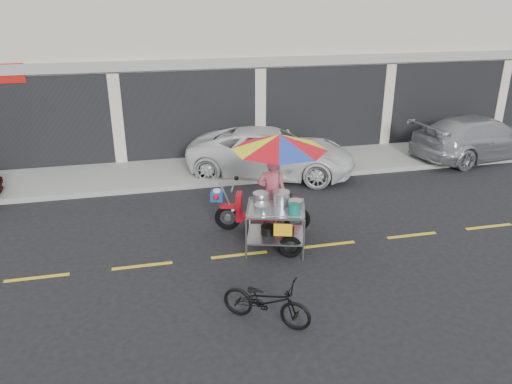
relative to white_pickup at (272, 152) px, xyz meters
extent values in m
plane|color=black|center=(0.07, -4.70, -0.69)|extent=(90.00, 90.00, 0.00)
cube|color=gray|center=(0.07, 0.80, -0.61)|extent=(45.00, 3.00, 0.15)
cube|color=beige|center=(0.07, 5.80, 3.31)|extent=(36.00, 8.00, 8.00)
cube|color=black|center=(0.07, 1.77, 0.76)|extent=(35.28, 0.06, 2.90)
cube|color=gray|center=(0.07, 1.75, 2.41)|extent=(36.00, 0.12, 0.30)
cube|color=gold|center=(0.07, -4.70, -0.68)|extent=(42.00, 0.10, 0.01)
imported|color=silver|center=(0.00, 0.00, 0.00)|extent=(5.43, 3.98, 1.37)
imported|color=#A4A6AB|center=(7.08, 0.00, 0.01)|extent=(5.06, 2.73, 1.39)
imported|color=black|center=(-1.94, -7.04, -0.28)|extent=(1.58, 1.35, 0.82)
torus|color=black|center=(-1.95, -3.44, -0.39)|extent=(0.62, 0.29, 0.61)
torus|color=black|center=(-0.42, -3.90, -0.39)|extent=(0.62, 0.29, 0.61)
cylinder|color=#9EA0A5|center=(-1.95, -3.44, -0.39)|extent=(0.16, 0.10, 0.15)
cylinder|color=#9EA0A5|center=(-0.42, -3.90, -0.39)|extent=(0.16, 0.10, 0.15)
cube|color=#AF0D18|center=(-1.95, -3.44, -0.10)|extent=(0.36, 0.22, 0.09)
cylinder|color=#9EA0A5|center=(-1.95, -3.44, 0.06)|extent=(0.39, 0.16, 0.86)
cube|color=#AF0D18|center=(-1.70, -3.52, -0.10)|extent=(0.23, 0.38, 0.64)
cube|color=#AF0D18|center=(-1.23, -3.65, -0.34)|extent=(0.90, 0.53, 0.09)
cube|color=#AF0D18|center=(-0.77, -3.79, -0.10)|extent=(0.85, 0.49, 0.43)
cube|color=black|center=(-0.88, -3.76, 0.15)|extent=(0.74, 0.44, 0.11)
cylinder|color=#9EA0A5|center=(-1.83, -3.48, 0.38)|extent=(0.20, 0.57, 0.04)
sphere|color=black|center=(-1.71, -3.29, 0.51)|extent=(0.11, 0.11, 0.11)
cylinder|color=white|center=(-1.83, -3.48, -0.17)|extent=(0.16, 0.16, 0.05)
cube|color=#13468D|center=(-2.18, -3.37, 0.15)|extent=(0.33, 0.30, 0.21)
cylinder|color=white|center=(-2.18, -3.37, 0.28)|extent=(0.21, 0.21, 0.05)
cone|color=#AF0D18|center=(-2.23, -3.55, 0.17)|extent=(0.25, 0.28, 0.19)
torus|color=black|center=(-0.92, -5.03, -0.45)|extent=(0.50, 0.24, 0.49)
cylinder|color=#9EA0A5|center=(-1.82, -4.87, -0.23)|extent=(0.05, 0.05, 0.91)
cylinder|color=#9EA0A5|center=(-1.55, -3.95, -0.23)|extent=(0.05, 0.05, 0.91)
cylinder|color=#9EA0A5|center=(-0.69, -5.21, -0.23)|extent=(0.05, 0.05, 0.91)
cylinder|color=#9EA0A5|center=(-0.42, -4.28, -0.23)|extent=(0.05, 0.05, 0.91)
cube|color=#9EA0A5|center=(-1.12, -4.58, -0.37)|extent=(1.40, 1.26, 0.03)
cube|color=#9EA0A5|center=(-1.12, -4.58, 0.22)|extent=(1.40, 1.26, 0.04)
cylinder|color=#9EA0A5|center=(-1.26, -5.04, 0.29)|extent=(1.13, 0.36, 0.03)
cylinder|color=#9EA0A5|center=(-0.98, -4.12, 0.29)|extent=(1.13, 0.36, 0.03)
cylinder|color=#9EA0A5|center=(-1.68, -4.41, 0.29)|extent=(0.30, 0.93, 0.03)
cylinder|color=#9EA0A5|center=(-0.56, -4.75, 0.29)|extent=(0.30, 0.93, 0.03)
cylinder|color=#9EA0A5|center=(-0.98, -4.12, -0.37)|extent=(0.27, 0.78, 0.04)
cylinder|color=#9EA0A5|center=(-0.98, -4.12, 0.17)|extent=(0.27, 0.78, 0.04)
cube|color=#FFB110|center=(-1.11, -5.12, 0.01)|extent=(0.36, 0.13, 0.27)
cylinder|color=#B7B7BC|center=(-1.37, -4.28, 0.37)|extent=(0.43, 0.43, 0.25)
cylinder|color=#B7B7BC|center=(-0.95, -4.38, 0.38)|extent=(0.45, 0.45, 0.28)
cylinder|color=#B7B7BC|center=(-0.72, -4.64, 0.32)|extent=(0.36, 0.36, 0.16)
cylinder|color=#B7B7BC|center=(-1.43, -4.69, 0.32)|extent=(0.42, 0.42, 0.15)
cylinder|color=#126B5C|center=(-0.84, -4.94, 0.36)|extent=(0.29, 0.29, 0.23)
cylinder|color=black|center=(-1.27, -4.53, -0.25)|extent=(0.37, 0.37, 0.19)
cylinder|color=black|center=(-0.86, -4.65, -0.26)|extent=(0.32, 0.32, 0.17)
cylinder|color=#9EA0A5|center=(-1.04, -4.49, 1.02)|extent=(0.03, 0.03, 1.60)
sphere|color=#9EA0A5|center=(-1.04, -4.49, 1.85)|extent=(0.06, 0.06, 0.06)
imported|color=#B54A5D|center=(-0.98, -3.73, 0.22)|extent=(0.76, 0.60, 1.81)
camera|label=1|loc=(-3.68, -13.78, 4.47)|focal=35.00mm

